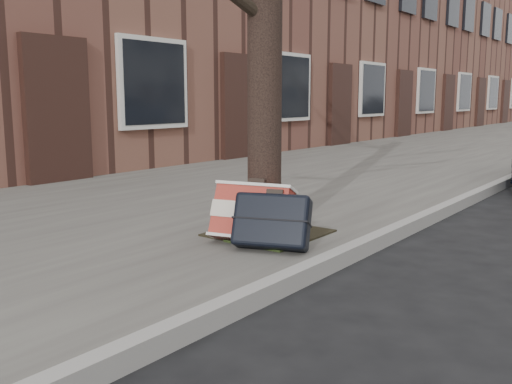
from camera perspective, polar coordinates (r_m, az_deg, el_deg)
The scene contains 6 objects.
ground at distance 3.04m, azimuth 19.68°, elevation -15.77°, with size 120.00×120.00×0.00m, color black.
near_sidewalk at distance 18.26m, azimuth 22.78°, elevation 4.85°, with size 5.00×70.00×0.12m, color #66645D.
house_near at distance 21.46m, azimuth 8.13°, elevation 15.25°, with size 6.80×40.00×7.00m, color brown.
dirt_patch at distance 4.88m, azimuth 1.28°, elevation -4.10°, with size 0.85×0.85×0.01m, color black.
suitcase_red at distance 4.52m, azimuth -0.40°, elevation -2.17°, with size 0.62×0.17×0.45m, color maroon.
suitcase_navy at distance 4.33m, azimuth 1.60°, elevation -2.88°, with size 0.58×0.19×0.41m, color black.
Camera 1 is at (0.77, -2.66, 1.26)m, focal length 40.00 mm.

